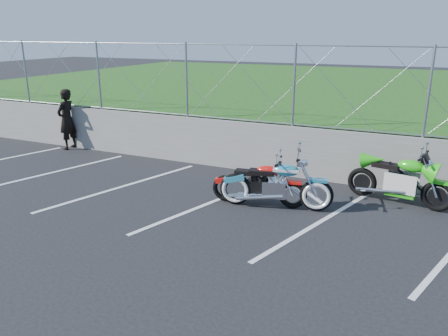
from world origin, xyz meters
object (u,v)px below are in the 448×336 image
at_px(cruiser_turquoise, 277,186).
at_px(naked_orange, 260,186).
at_px(person_standing, 67,119).
at_px(sportbike_green, 400,182).

bearing_deg(cruiser_turquoise, naked_orange, 168.08).
bearing_deg(cruiser_turquoise, person_standing, 153.77).
relative_size(naked_orange, person_standing, 1.08).
relative_size(cruiser_turquoise, sportbike_green, 1.07).
height_order(naked_orange, person_standing, person_standing).
bearing_deg(naked_orange, sportbike_green, 17.78).
relative_size(cruiser_turquoise, person_standing, 1.25).
xyz_separation_m(cruiser_turquoise, person_standing, (-7.51, 1.93, 0.47)).
height_order(cruiser_turquoise, naked_orange, cruiser_turquoise).
height_order(cruiser_turquoise, person_standing, person_standing).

